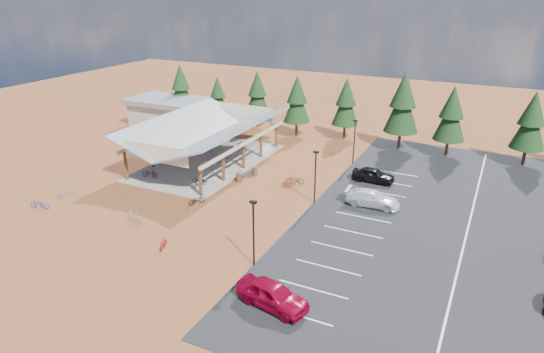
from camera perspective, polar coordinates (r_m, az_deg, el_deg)
The scene contains 37 objects.
ground at distance 45.93m, azimuth -1.75°, elevation -2.91°, with size 140.00×140.00×0.00m, color brown.
asphalt_lot at distance 44.21m, azimuth 22.07°, elevation -5.63°, with size 27.00×44.00×0.04m, color black.
concrete_pad at distance 56.26m, azimuth -7.45°, elevation 1.70°, with size 10.60×18.60×0.10m, color gray.
bike_pavilion at distance 55.09m, azimuth -7.64°, elevation 5.39°, with size 11.65×19.40×4.97m.
outbuilding at distance 72.15m, azimuth -12.12°, elevation 7.52°, with size 11.00×7.00×3.90m.
lamp_post_0 at distance 34.59m, azimuth -2.19°, elevation -6.15°, with size 0.50×0.25×5.14m.
lamp_post_1 at distance 44.55m, azimuth 5.11°, elevation 0.36°, with size 0.50×0.25×5.14m.
lamp_post_2 at distance 55.32m, azimuth 9.66°, elevation 4.42°, with size 0.50×0.25×5.14m.
trash_bin_0 at distance 50.29m, azimuth -3.93°, elevation -0.14°, with size 0.60×0.60×0.90m, color #51301C.
trash_bin_1 at distance 51.98m, azimuth -2.06°, elevation 0.64°, with size 0.60×0.60×0.90m, color #51301C.
pine_0 at distance 73.90m, azimuth -10.67°, elevation 10.39°, with size 3.57×3.57×8.32m.
pine_1 at distance 71.81m, azimuth -6.39°, elevation 9.53°, with size 2.91×2.91×6.79m.
pine_2 at distance 69.07m, azimuth -1.73°, elevation 9.82°, with size 3.45×3.45×8.03m.
pine_3 at distance 64.64m, azimuth 2.96°, elevation 9.07°, with size 3.52×3.52×8.21m.
pine_4 at distance 64.04m, azimuth 8.70°, elevation 8.66°, with size 3.47×3.47×8.08m.
pine_5 at distance 60.76m, azimuth 15.16°, elevation 8.38°, with size 4.14×4.14×9.64m.
pine_6 at distance 60.18m, azimuth 20.37°, elevation 6.94°, with size 3.63×3.63×8.45m.
pine_7 at distance 60.39m, azimuth 28.21°, elevation 5.80°, with size 3.66×3.66×8.54m.
bike_0 at distance 52.62m, azimuth -14.18°, elevation 0.36°, with size 0.62×1.78×0.93m, color black.
bike_1 at distance 55.68m, azimuth -11.97°, elevation 1.82°, with size 0.50×1.76×1.06m, color #9D9EA4.
bike_2 at distance 58.81m, azimuth -7.65°, elevation 3.05°, with size 0.54×1.54×0.81m, color navy.
bike_3 at distance 61.91m, azimuth -7.71°, elevation 4.09°, with size 0.46×1.62×0.98m, color maroon.
bike_4 at distance 49.87m, azimuth -8.54°, elevation -0.42°, with size 0.59×1.69×0.89m, color black.
bike_5 at distance 53.66m, azimuth -7.67°, elevation 1.33°, with size 0.49×1.72×1.03m, color #919399.
bike_6 at distance 56.85m, azimuth -5.81°, elevation 2.47°, with size 0.53×1.53×0.80m, color #101791.
bike_7 at distance 60.50m, azimuth -3.53°, elevation 3.79°, with size 0.42×1.50×0.90m, color maroon.
bike_9 at distance 50.74m, azimuth -23.23°, elevation -1.64°, with size 0.51×1.79×1.08m, color gray.
bike_10 at distance 49.00m, azimuth -25.69°, elevation -2.94°, with size 0.64×1.82×0.96m, color #123399.
bike_11 at distance 38.78m, azimuth -12.68°, elevation -7.69°, with size 0.41×1.46×0.88m, color maroon.
bike_12 at distance 45.64m, azimuth -8.85°, elevation -2.70°, with size 0.62×1.79×0.94m, color black.
bike_13 at distance 43.39m, azimuth -15.84°, elevation -4.55°, with size 0.51×1.80×1.08m, color gray.
bike_14 at distance 51.04m, azimuth -3.06°, elevation 0.28°, with size 0.67×1.91×1.00m, color navy.
bike_15 at distance 48.96m, azimuth 1.95°, elevation -0.70°, with size 0.44×1.56×0.94m, color maroon.
bike_16 at distance 49.61m, azimuth 2.74°, elevation -0.38°, with size 0.65×1.86×0.98m, color black.
car_0 at distance 31.47m, azimuth 0.05°, elevation -13.74°, with size 1.98×4.93×1.68m, color maroon.
car_3 at distance 45.56m, azimuth 11.73°, elevation -2.55°, with size 2.03×4.99×1.45m, color silver.
car_4 at distance 51.13m, azimuth 11.83°, elevation 0.20°, with size 1.75×4.34×1.48m, color black.
Camera 1 is at (19.64, -36.85, 19.14)m, focal length 32.00 mm.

